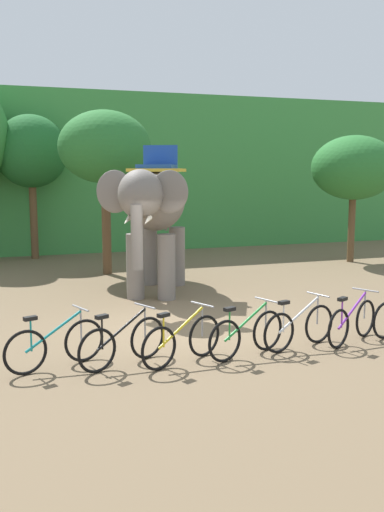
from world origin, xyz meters
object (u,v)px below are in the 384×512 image
at_px(elephant, 154,208).
at_px(bike_green, 247,334).
at_px(bike_black, 123,342).
at_px(bike_purple, 352,322).
at_px(tree_far_left, 31,152).
at_px(tree_left, 354,168).
at_px(bike_teal, 55,344).
at_px(bike_yellow, 182,340).
at_px(tree_center, 105,148).
at_px(bike_white, 299,327).

distance_m(elephant, bike_green, 5.58).
distance_m(bike_black, bike_purple, 4.21).
bearing_deg(bike_black, tree_far_left, 92.99).
height_order(tree_left, bike_teal, tree_left).
height_order(elephant, bike_purple, elephant).
height_order(bike_yellow, bike_purple, same).
height_order(elephant, bike_yellow, elephant).
distance_m(bike_yellow, bike_purple, 3.28).
bearing_deg(bike_green, tree_left, 47.15).
bearing_deg(bike_black, tree_center, 81.41).
bearing_deg(bike_white, bike_yellow, -177.14).
bearing_deg(bike_yellow, bike_white, 2.86).
relative_size(tree_far_left, bike_teal, 3.13).
bearing_deg(bike_black, tree_left, 39.57).
relative_size(bike_white, bike_purple, 1.07).
relative_size(tree_far_left, tree_center, 1.04).
height_order(elephant, bike_white, elephant).
distance_m(bike_green, bike_white, 1.07).
bearing_deg(bike_yellow, bike_teal, 167.88).
bearing_deg(tree_far_left, tree_left, -22.37).
distance_m(tree_left, bike_green, 11.55).
height_order(tree_far_left, bike_teal, tree_far_left).
xyz_separation_m(tree_center, bike_white, (1.88, -8.43, -3.40)).
distance_m(tree_center, bike_teal, 9.10).
bearing_deg(tree_center, bike_black, -98.59).
bearing_deg(bike_white, elephant, 103.53).
height_order(tree_center, elephant, tree_center).
bearing_deg(tree_center, elephant, -79.03).
relative_size(tree_center, bike_purple, 3.18).
bearing_deg(tree_center, bike_purple, -70.73).
distance_m(tree_left, bike_teal, 13.54).
xyz_separation_m(tree_center, bike_teal, (-2.30, -8.12, -3.40)).
bearing_deg(bike_green, bike_teal, 172.17).
relative_size(bike_black, bike_green, 0.97).
bearing_deg(tree_left, tree_center, 177.68).
distance_m(bike_teal, bike_white, 4.18).
relative_size(tree_far_left, bike_white, 3.07).
distance_m(tree_center, bike_white, 9.28).
xyz_separation_m(elephant, bike_teal, (-2.93, -4.85, -1.82)).
bearing_deg(tree_center, bike_green, -84.58).
xyz_separation_m(bike_white, bike_purple, (1.08, -0.02, 0.00)).
distance_m(tree_left, bike_white, 10.79).
xyz_separation_m(tree_center, bike_green, (0.81, -8.55, -3.40)).
height_order(bike_black, bike_purple, same).
bearing_deg(bike_yellow, elephant, 79.65).
distance_m(tree_center, bike_yellow, 9.20).
bearing_deg(bike_green, bike_white, 6.14).
relative_size(bike_teal, bike_green, 1.00).
height_order(tree_far_left, elephant, tree_far_left).
relative_size(bike_black, bike_yellow, 1.00).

